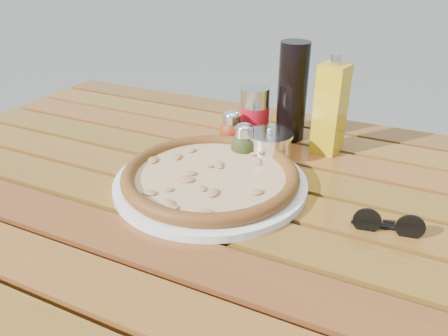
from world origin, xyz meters
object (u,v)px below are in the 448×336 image
at_px(plate, 211,182).
at_px(parmesan_tin, 269,146).
at_px(soda_can, 254,114).
at_px(sunglasses, 388,224).
at_px(pepper_shaker, 232,129).
at_px(oregano_shaker, 244,143).
at_px(pizza, 210,175).
at_px(dark_bottle, 292,92).
at_px(olive_oil_cruet, 330,109).
at_px(table, 220,220).

bearing_deg(plate, parmesan_tin, 69.23).
relative_size(soda_can, sunglasses, 1.09).
distance_m(pepper_shaker, oregano_shaker, 0.08).
relative_size(pizza, soda_can, 3.63).
xyz_separation_m(plate, dark_bottle, (0.06, 0.28, 0.10)).
distance_m(olive_oil_cruet, parmesan_tin, 0.15).
bearing_deg(sunglasses, dark_bottle, 121.80).
height_order(pepper_shaker, parmesan_tin, pepper_shaker).
distance_m(oregano_shaker, parmesan_tin, 0.05).
height_order(oregano_shaker, sunglasses, oregano_shaker).
distance_m(plate, pepper_shaker, 0.19).
bearing_deg(plate, sunglasses, -2.30).
xyz_separation_m(table, dark_bottle, (0.04, 0.28, 0.19)).
relative_size(plate, parmesan_tin, 3.21).
bearing_deg(parmesan_tin, plate, -110.77).
bearing_deg(pepper_shaker, oregano_shaker, -46.00).
bearing_deg(parmesan_tin, pizza, -110.77).
bearing_deg(table, olive_oil_cruet, 60.08).
height_order(olive_oil_cruet, parmesan_tin, olive_oil_cruet).
distance_m(plate, dark_bottle, 0.31).
bearing_deg(soda_can, dark_bottle, 25.85).
relative_size(dark_bottle, olive_oil_cruet, 1.05).
bearing_deg(pepper_shaker, plate, -77.10).
relative_size(table, sunglasses, 12.70).
height_order(table, pizza, pizza).
distance_m(table, sunglasses, 0.32).
height_order(olive_oil_cruet, sunglasses, olive_oil_cruet).
distance_m(pepper_shaker, sunglasses, 0.41).
height_order(oregano_shaker, dark_bottle, dark_bottle).
bearing_deg(oregano_shaker, plate, -95.17).
bearing_deg(dark_bottle, pepper_shaker, -137.19).
distance_m(oregano_shaker, soda_can, 0.12).
distance_m(plate, parmesan_tin, 0.17).
distance_m(soda_can, olive_oil_cruet, 0.17).
distance_m(dark_bottle, sunglasses, 0.40).
xyz_separation_m(dark_bottle, parmesan_tin, (-0.00, -0.13, -0.08)).
bearing_deg(sunglasses, plate, 168.45).
bearing_deg(pizza, oregano_shaker, 84.83).
xyz_separation_m(pepper_shaker, olive_oil_cruet, (0.20, 0.06, 0.06)).
distance_m(table, soda_can, 0.28).
bearing_deg(table, plate, -169.69).
distance_m(plate, soda_can, 0.25).
relative_size(oregano_shaker, olive_oil_cruet, 0.39).
xyz_separation_m(pizza, sunglasses, (0.32, -0.01, -0.01)).
xyz_separation_m(plate, pepper_shaker, (-0.04, 0.19, 0.03)).
height_order(dark_bottle, sunglasses, dark_bottle).
bearing_deg(sunglasses, pepper_shaker, 141.93).
distance_m(pepper_shaker, soda_can, 0.07).
height_order(plate, sunglasses, sunglasses).
bearing_deg(plate, table, 10.31).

